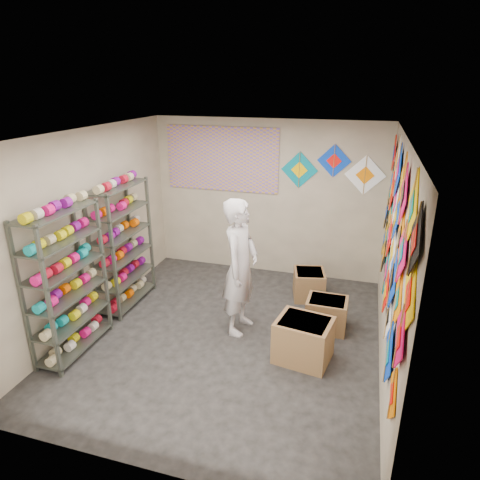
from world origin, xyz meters
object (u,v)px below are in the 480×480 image
(shelf_rack_front, at_px, (67,283))
(carton_a, at_px, (303,340))
(shelf_rack_back, at_px, (123,246))
(carton_c, at_px, (309,284))
(shopkeeper, at_px, (240,267))
(carton_b, at_px, (326,314))

(shelf_rack_front, distance_m, carton_a, 3.00)
(shelf_rack_back, xyz_separation_m, carton_a, (2.85, -0.68, -0.68))
(carton_a, height_order, carton_c, carton_a)
(shopkeeper, distance_m, carton_b, 1.40)
(shelf_rack_front, bearing_deg, shelf_rack_back, 90.00)
(shelf_rack_front, relative_size, shopkeeper, 1.01)
(shelf_rack_back, relative_size, carton_a, 2.91)
(shelf_rack_back, xyz_separation_m, carton_c, (2.70, 0.97, -0.72))
(carton_a, relative_size, carton_c, 1.27)
(shelf_rack_back, distance_m, shopkeeper, 1.92)
(shelf_rack_back, distance_m, carton_a, 3.01)
(shelf_rack_back, relative_size, carton_c, 3.68)
(carton_b, bearing_deg, shopkeeper, -162.63)
(carton_a, xyz_separation_m, carton_b, (0.20, 0.80, -0.05))
(shelf_rack_back, xyz_separation_m, carton_b, (3.06, 0.12, -0.73))
(shelf_rack_back, relative_size, shopkeeper, 1.01)
(shelf_rack_back, relative_size, carton_b, 3.46)
(carton_b, xyz_separation_m, carton_c, (-0.36, 0.85, 0.00))
(shopkeeper, bearing_deg, carton_a, -109.91)
(shelf_rack_front, xyz_separation_m, shelf_rack_back, (0.00, 1.30, 0.00))
(shopkeeper, xyz_separation_m, carton_c, (0.79, 1.19, -0.72))
(shelf_rack_front, xyz_separation_m, carton_c, (2.70, 2.27, -0.72))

